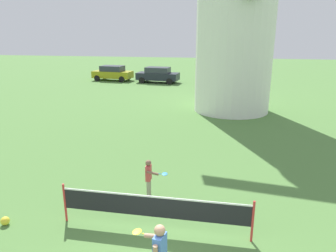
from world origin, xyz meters
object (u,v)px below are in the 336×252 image
at_px(tennis_net, 154,207).
at_px(parked_car_mustard, 113,73).
at_px(stray_ball, 5,221).
at_px(player_far, 149,176).
at_px(parked_car_black, 158,75).

relative_size(tennis_net, parked_car_mustard, 1.16).
distance_m(tennis_net, stray_ball, 4.02).
xyz_separation_m(player_far, parked_car_black, (-4.61, 22.71, 0.12)).
distance_m(stray_ball, parked_car_mustard, 26.24).
bearing_deg(stray_ball, player_far, 32.62).
bearing_deg(player_far, stray_ball, -147.38).
xyz_separation_m(tennis_net, player_far, (-0.53, 1.72, 0.00)).
bearing_deg(stray_ball, tennis_net, 6.81).
height_order(stray_ball, parked_car_black, parked_car_black).
height_order(tennis_net, stray_ball, tennis_net).
bearing_deg(stray_ball, parked_car_mustard, 103.71).
bearing_deg(parked_car_mustard, parked_car_black, -6.59).
relative_size(player_far, stray_ball, 5.19).
xyz_separation_m(tennis_net, parked_car_black, (-5.14, 24.43, 0.13)).
bearing_deg(parked_car_black, parked_car_mustard, 173.41).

